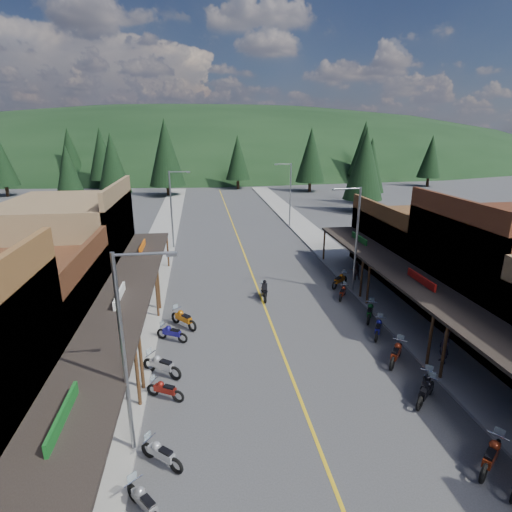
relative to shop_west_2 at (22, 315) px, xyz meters
name	(u,v)px	position (x,y,z in m)	size (l,w,h in m)	color
ground	(283,354)	(13.75, -1.70, -2.53)	(220.00, 220.00, 0.00)	#38383A
centerline	(243,251)	(13.75, 18.30, -2.53)	(0.15, 90.00, 0.01)	gold
sidewalk_west	(156,254)	(5.05, 18.30, -2.46)	(3.40, 94.00, 0.15)	gray
sidewalk_east	(325,247)	(22.45, 18.30, -2.46)	(3.40, 94.00, 0.15)	gray
shop_west_2	(22,315)	(0.00, 0.00, 0.00)	(10.90, 9.00, 6.20)	#3F2111
shop_west_3	(72,247)	(-0.03, 9.60, 0.99)	(10.90, 10.20, 8.20)	brown
shop_east_2	(499,272)	(27.54, 0.00, 0.99)	(10.90, 9.00, 8.20)	#562B19
shop_east_3	(416,245)	(27.51, 9.60, 0.00)	(10.90, 10.20, 6.20)	#4C2D16
streetlight_0	(127,348)	(6.80, -7.70, 1.93)	(2.16, 0.18, 8.00)	gray
streetlight_1	(173,206)	(6.80, 20.30, 1.93)	(2.16, 0.18, 8.00)	gray
streetlight_2	(355,236)	(20.71, 6.30, 1.93)	(2.16, 0.18, 8.00)	gray
streetlight_3	(289,192)	(20.71, 28.30, 1.93)	(2.16, 0.18, 8.00)	gray
ridge_hill	(209,164)	(13.75, 133.30, -2.53)	(310.00, 140.00, 60.00)	black
pine_0	(2,161)	(-26.25, 60.30, 3.95)	(5.04, 5.04, 11.00)	black
pine_1	(102,154)	(-10.25, 68.30, 4.70)	(5.88, 5.88, 12.50)	black
pine_2	(166,153)	(3.75, 56.30, 5.46)	(6.72, 6.72, 14.00)	black
pine_3	(238,158)	(17.75, 64.30, 3.95)	(5.04, 5.04, 11.00)	black
pine_4	(311,155)	(31.75, 58.30, 4.70)	(5.88, 5.88, 12.50)	black
pine_5	(364,148)	(47.75, 70.30, 5.46)	(6.72, 6.72, 14.00)	black
pine_6	(431,156)	(59.75, 62.30, 3.95)	(5.04, 5.04, 11.00)	black
pine_7	(70,153)	(-18.25, 74.30, 4.70)	(5.88, 5.88, 12.50)	black
pine_8	(69,175)	(-8.25, 38.30, 3.44)	(4.48, 4.48, 10.00)	black
pine_9	(371,165)	(37.75, 43.30, 3.85)	(4.93, 4.93, 10.80)	black
pine_10	(112,163)	(-4.25, 48.30, 4.25)	(5.38, 5.38, 11.60)	black
pine_11	(365,164)	(33.75, 36.30, 4.65)	(5.82, 5.82, 12.40)	black
bike_west_4	(144,501)	(7.42, -10.55, -1.95)	(0.68, 2.05, 1.17)	gray
bike_west_5	(161,453)	(7.78, -8.56, -1.97)	(0.66, 1.97, 1.12)	#ACADB2
bike_west_6	(165,389)	(7.63, -4.71, -2.00)	(0.63, 1.88, 1.07)	maroon
bike_west_7	(162,364)	(7.33, -2.81, -1.88)	(0.76, 2.28, 1.30)	#A1A1A7
bike_west_8	(172,332)	(7.62, 0.67, -1.97)	(0.66, 1.99, 1.14)	navy
bike_west_9	(183,318)	(8.24, 2.31, -1.88)	(0.76, 2.28, 1.30)	#C0670D
bike_east_4	(491,454)	(19.59, -10.41, -1.89)	(0.75, 2.24, 1.28)	maroon
bike_east_5	(426,391)	(19.29, -6.57, -1.95)	(0.68, 2.05, 1.17)	black
bike_east_6	(426,385)	(19.49, -6.19, -1.92)	(0.72, 2.15, 1.23)	black
bike_east_7	(396,352)	(19.49, -3.35, -1.90)	(0.74, 2.23, 1.27)	maroon
bike_east_8	(378,327)	(19.79, -0.50, -1.94)	(0.69, 2.08, 1.19)	navy
bike_east_9	(370,311)	(20.20, 1.66, -1.92)	(0.72, 2.15, 1.23)	#0C3E15
bike_east_10	(343,292)	(19.65, 5.23, -2.00)	(0.63, 1.88, 1.08)	maroon
bike_east_11	(340,280)	(20.21, 7.49, -1.92)	(0.71, 2.14, 1.22)	#A2520B
rider_on_bike	(264,291)	(13.93, 5.95, -1.90)	(0.79, 2.10, 1.58)	black
pedestrian_east_a	(444,347)	(21.84, -3.87, -1.46)	(0.68, 0.44, 1.85)	#221E2E
pedestrian_east_b	(356,270)	(21.89, 8.52, -1.55)	(0.81, 0.46, 1.66)	#4E3931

